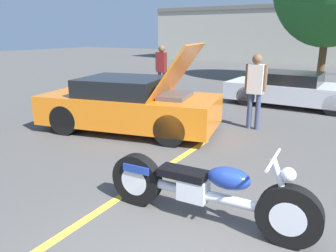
{
  "coord_description": "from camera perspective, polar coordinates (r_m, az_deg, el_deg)",
  "views": [
    {
      "loc": [
        0.9,
        -1.98,
        2.26
      ],
      "look_at": [
        -1.73,
        2.44,
        0.8
      ],
      "focal_mm": 35.0,
      "sensor_mm": 36.0,
      "label": 1
    }
  ],
  "objects": [
    {
      "name": "spectator_by_show_car",
      "position": [
        8.09,
        14.99,
        6.91
      ],
      "size": [
        0.52,
        0.24,
        1.79
      ],
      "color": "#38476B",
      "rests_on": "ground"
    },
    {
      "name": "spectator_near_motorcycle",
      "position": [
        11.98,
        -1.09,
        10.37
      ],
      "size": [
        0.52,
        0.24,
        1.85
      ],
      "color": "#38476B",
      "rests_on": "ground"
    },
    {
      "name": "parked_car_left_row",
      "position": [
        11.27,
        20.92,
        5.95
      ],
      "size": [
        4.17,
        1.9,
        1.07
      ],
      "rotation": [
        0.0,
        0.0,
        -0.03
      ],
      "color": "silver",
      "rests_on": "ground"
    },
    {
      "name": "show_car_hood_open",
      "position": [
        7.81,
        -6.61,
        3.7
      ],
      "size": [
        4.4,
        2.62,
        2.05
      ],
      "rotation": [
        0.0,
        0.0,
        0.21
      ],
      "color": "orange",
      "rests_on": "ground"
    },
    {
      "name": "parking_stripe_foreground",
      "position": [
        5.12,
        -5.47,
        -10.37
      ],
      "size": [
        0.12,
        5.15,
        0.01
      ],
      "primitive_type": "cube",
      "color": "yellow",
      "rests_on": "ground"
    },
    {
      "name": "motorcycle",
      "position": [
        4.07,
        6.31,
        -11.16
      ],
      "size": [
        2.67,
        0.7,
        0.99
      ],
      "rotation": [
        0.0,
        0.0,
        0.05
      ],
      "color": "black",
      "rests_on": "ground"
    }
  ]
}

